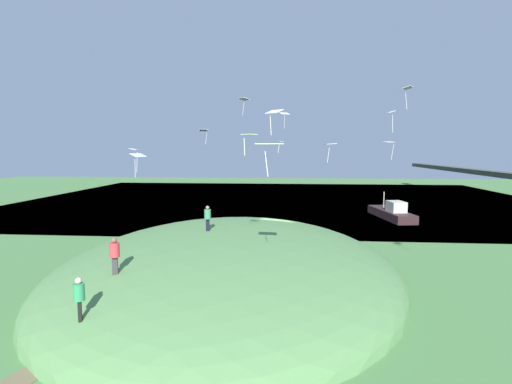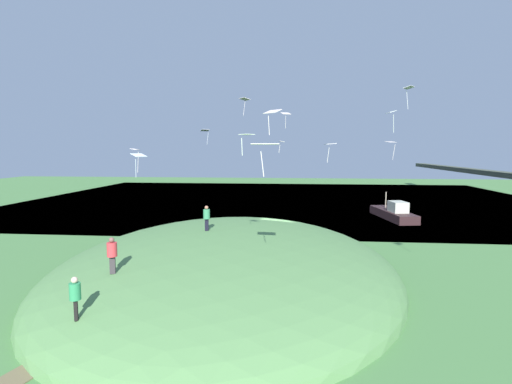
# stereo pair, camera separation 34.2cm
# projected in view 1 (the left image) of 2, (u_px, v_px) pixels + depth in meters

# --- Properties ---
(ground_plane) EXTENTS (160.00, 160.00, 0.00)m
(ground_plane) POSITION_uv_depth(u_px,v_px,m) (277.00, 247.00, 32.10)
(ground_plane) COLOR #4B7E41
(lake_water) EXTENTS (58.29, 80.00, 0.40)m
(lake_water) POSITION_uv_depth(u_px,v_px,m) (283.00, 200.00, 63.50)
(lake_water) COLOR #334869
(lake_water) RESTS_ON ground_plane
(grass_hill) EXTENTS (27.72, 21.40, 5.50)m
(grass_hill) POSITION_uv_depth(u_px,v_px,m) (229.00, 272.00, 25.39)
(grass_hill) COLOR #54844A
(grass_hill) RESTS_ON ground_plane
(bridge_deck_far) EXTENTS (52.46, 1.80, 0.70)m
(bridge_deck_far) POSITION_uv_depth(u_px,v_px,m) (471.00, 171.00, 60.55)
(bridge_deck_far) COLOR #464E3E
(boat_on_lake) EXTENTS (9.00, 3.68, 2.85)m
(boat_on_lake) POSITION_uv_depth(u_px,v_px,m) (392.00, 213.00, 45.29)
(boat_on_lake) COLOR #301D1F
(boat_on_lake) RESTS_ON lake_water
(person_walking_path) EXTENTS (0.47, 0.47, 1.62)m
(person_walking_path) POSITION_uv_depth(u_px,v_px,m) (208.00, 215.00, 24.97)
(person_walking_path) COLOR black
(person_walking_path) RESTS_ON grass_hill
(person_on_hilltop) EXTENTS (0.55, 0.55, 1.70)m
(person_on_hilltop) POSITION_uv_depth(u_px,v_px,m) (79.00, 294.00, 14.82)
(person_on_hilltop) COLOR black
(person_on_hilltop) RESTS_ON grass_hill
(person_near_shore) EXTENTS (0.55, 0.55, 1.74)m
(person_near_shore) POSITION_uv_depth(u_px,v_px,m) (115.00, 252.00, 18.27)
(person_near_shore) COLOR #383236
(person_near_shore) RESTS_ON grass_hill
(kite_0) EXTENTS (1.04, 1.18, 1.71)m
(kite_0) POSITION_uv_depth(u_px,v_px,m) (285.00, 114.00, 41.41)
(kite_0) COLOR silver
(kite_1) EXTENTS (1.12, 0.84, 1.40)m
(kite_1) POSITION_uv_depth(u_px,v_px,m) (330.00, 145.00, 28.51)
(kite_1) COLOR white
(kite_2) EXTENTS (1.22, 1.14, 1.93)m
(kite_2) POSITION_uv_depth(u_px,v_px,m) (408.00, 89.00, 33.63)
(kite_2) COLOR silver
(kite_3) EXTENTS (0.90, 1.21, 1.33)m
(kite_3) POSITION_uv_depth(u_px,v_px,m) (269.00, 145.00, 15.80)
(kite_3) COLOR silver
(kite_5) EXTENTS (1.03, 1.06, 1.41)m
(kite_5) POSITION_uv_depth(u_px,v_px,m) (274.00, 113.00, 21.44)
(kite_5) COLOR white
(kite_6) EXTENTS (0.86, 0.87, 1.08)m
(kite_6) POSITION_uv_depth(u_px,v_px,m) (249.00, 136.00, 19.74)
(kite_6) COLOR silver
(kite_7) EXTENTS (0.80, 0.61, 1.15)m
(kite_7) POSITION_uv_depth(u_px,v_px,m) (281.00, 142.00, 37.08)
(kite_7) COLOR white
(kite_8) EXTENTS (1.04, 1.12, 1.78)m
(kite_8) POSITION_uv_depth(u_px,v_px,m) (390.00, 143.00, 37.78)
(kite_8) COLOR white
(kite_9) EXTENTS (1.26, 1.20, 1.63)m
(kite_9) POSITION_uv_depth(u_px,v_px,m) (244.00, 100.00, 37.02)
(kite_9) COLOR silver
(kite_10) EXTENTS (0.99, 0.77, 1.85)m
(kite_10) POSITION_uv_depth(u_px,v_px,m) (390.00, 113.00, 33.46)
(kite_10) COLOR white
(kite_11) EXTENTS (0.91, 0.66, 2.14)m
(kite_11) POSITION_uv_depth(u_px,v_px,m) (134.00, 151.00, 35.18)
(kite_11) COLOR white
(kite_12) EXTENTS (1.42, 1.25, 2.02)m
(kite_12) POSITION_uv_depth(u_px,v_px,m) (138.00, 156.00, 32.71)
(kite_12) COLOR white
(kite_13) EXTENTS (1.02, 1.11, 1.65)m
(kite_13) POSITION_uv_depth(u_px,v_px,m) (204.00, 131.00, 43.00)
(kite_13) COLOR white
(mooring_post) EXTENTS (0.14, 0.14, 0.88)m
(mooring_post) POSITION_uv_depth(u_px,v_px,m) (288.00, 235.00, 34.38)
(mooring_post) COLOR brown
(mooring_post) RESTS_ON ground_plane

